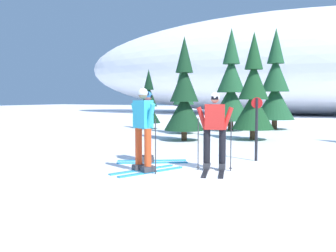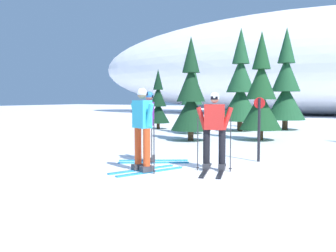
# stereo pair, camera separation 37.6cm
# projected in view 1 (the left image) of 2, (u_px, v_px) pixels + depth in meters

# --- Properties ---
(ground_plane) EXTENTS (120.00, 120.00, 0.00)m
(ground_plane) POSITION_uv_depth(u_px,v_px,m) (176.00, 171.00, 8.36)
(ground_plane) COLOR white
(skier_cyan_jacket) EXTENTS (1.02, 1.71, 1.79)m
(skier_cyan_jacket) POSITION_uv_depth(u_px,v_px,m) (143.00, 128.00, 8.13)
(skier_cyan_jacket) COLOR #2893CC
(skier_cyan_jacket) RESTS_ON ground
(skier_red_jacket) EXTENTS (0.93, 1.69, 1.70)m
(skier_red_jacket) POSITION_uv_depth(u_px,v_px,m) (215.00, 130.00, 8.36)
(skier_red_jacket) COLOR black
(skier_red_jacket) RESTS_ON ground
(skier_purple_jacket) EXTENTS (1.68, 1.27, 1.74)m
(skier_purple_jacket) POSITION_uv_depth(u_px,v_px,m) (148.00, 126.00, 9.37)
(skier_purple_jacket) COLOR #2893CC
(skier_purple_jacket) RESTS_ON ground
(pine_tree_far_left) EXTENTS (1.16, 1.16, 3.02)m
(pine_tree_far_left) POSITION_uv_depth(u_px,v_px,m) (149.00, 104.00, 19.36)
(pine_tree_far_left) COLOR #47301E
(pine_tree_far_left) RESTS_ON ground
(pine_tree_left) EXTENTS (1.30, 1.30, 3.38)m
(pine_tree_left) POSITION_uv_depth(u_px,v_px,m) (183.00, 101.00, 16.86)
(pine_tree_left) COLOR #47301E
(pine_tree_left) RESTS_ON ground
(pine_tree_center_left) EXTENTS (1.47, 1.47, 3.81)m
(pine_tree_center_left) POSITION_uv_depth(u_px,v_px,m) (184.00, 97.00, 14.07)
(pine_tree_center_left) COLOR #47301E
(pine_tree_center_left) RESTS_ON ground
(pine_tree_center) EXTENTS (1.88, 1.88, 4.86)m
(pine_tree_center) POSITION_uv_depth(u_px,v_px,m) (231.00, 88.00, 18.28)
(pine_tree_center) COLOR #47301E
(pine_tree_center) RESTS_ON ground
(pine_tree_center_right) EXTENTS (1.93, 1.93, 4.99)m
(pine_tree_center_right) POSITION_uv_depth(u_px,v_px,m) (275.00, 87.00, 18.99)
(pine_tree_center_right) COLOR #47301E
(pine_tree_center_right) RESTS_ON ground
(pine_tree_right) EXTENTS (1.55, 1.55, 4.02)m
(pine_tree_right) POSITION_uv_depth(u_px,v_px,m) (253.00, 95.00, 14.31)
(pine_tree_right) COLOR #47301E
(pine_tree_right) RESTS_ON ground
(snow_ridge_background) EXTENTS (43.04, 14.56, 9.38)m
(snow_ridge_background) POSITION_uv_depth(u_px,v_px,m) (285.00, 64.00, 35.57)
(snow_ridge_background) COLOR white
(snow_ridge_background) RESTS_ON ground
(trail_marker_post) EXTENTS (0.28, 0.07, 1.59)m
(trail_marker_post) POSITION_uv_depth(u_px,v_px,m) (257.00, 125.00, 9.58)
(trail_marker_post) COLOR black
(trail_marker_post) RESTS_ON ground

